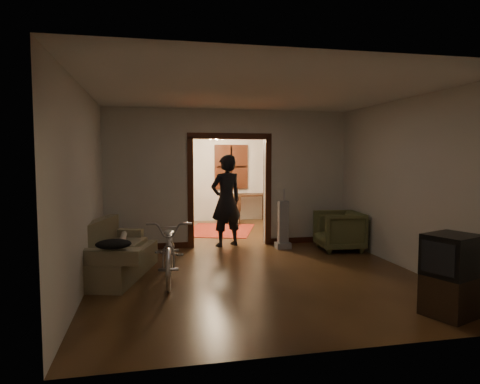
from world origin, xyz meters
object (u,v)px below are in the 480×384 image
object	(u,v)px
bicycle	(170,248)
person	(226,201)
desk	(249,208)
sofa	(115,249)
armchair	(339,231)
locker	(164,194)

from	to	relation	value
bicycle	person	size ratio (longest dim) A/B	0.95
desk	person	bearing A→B (deg)	-109.90
sofa	armchair	size ratio (longest dim) A/B	2.17
armchair	locker	world-z (taller)	locker
locker	sofa	bearing A→B (deg)	-111.06
person	bicycle	bearing A→B (deg)	40.77
bicycle	armchair	xyz separation A→B (m)	(3.36, 1.35, -0.08)
sofa	desk	bearing A→B (deg)	72.63
armchair	person	bearing A→B (deg)	-106.95
locker	desk	distance (m)	2.47
armchair	desk	distance (m)	4.15
armchair	desk	size ratio (longest dim) A/B	0.82
sofa	armchair	distance (m)	4.29
bicycle	locker	distance (m)	5.24
desk	sofa	bearing A→B (deg)	-122.02
locker	desk	bearing A→B (deg)	-6.33
bicycle	person	bearing A→B (deg)	64.28
sofa	bicycle	world-z (taller)	bicycle
sofa	locker	world-z (taller)	locker
person	sofa	bearing A→B (deg)	21.87
person	locker	distance (m)	3.25
sofa	bicycle	distance (m)	0.90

